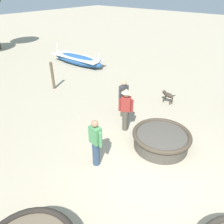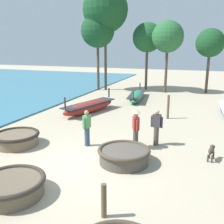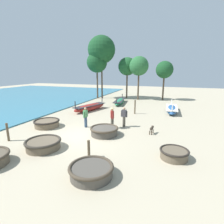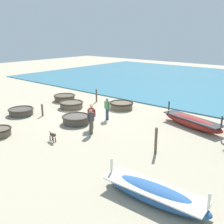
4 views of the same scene
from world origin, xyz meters
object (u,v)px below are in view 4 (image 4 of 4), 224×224
(fisherman_hauling, at_px, (92,114))
(mooring_post_inland, at_px, (156,141))
(fisherman_standing_right, at_px, (107,108))
(long_boat_ochre_hull, at_px, (192,122))
(coracle_front_left, at_px, (121,105))
(mooring_post_shoreline, at_px, (96,96))
(fisherman_standing_left, at_px, (91,121))
(coracle_tilted, at_px, (65,98))
(dog, at_px, (53,135))
(coracle_beside_post, at_px, (21,111))
(coracle_front_right, at_px, (71,105))
(mooring_post_mid_beach, at_px, (42,110))
(coracle_far_right, at_px, (76,119))
(long_boat_red_hull, at_px, (154,193))

(fisherman_hauling, distance_m, mooring_post_inland, 5.15)
(fisherman_standing_right, bearing_deg, long_boat_ochre_hull, 113.96)
(coracle_front_left, bearing_deg, mooring_post_shoreline, -96.12)
(fisherman_standing_left, bearing_deg, mooring_post_shoreline, -139.04)
(coracle_tilted, xyz_separation_m, dog, (6.59, 6.83, 0.07))
(long_boat_ochre_hull, bearing_deg, coracle_beside_post, -62.67)
(coracle_front_left, distance_m, coracle_front_right, 4.13)
(mooring_post_inland, relative_size, mooring_post_mid_beach, 1.54)
(coracle_front_right, xyz_separation_m, dog, (5.37, 4.52, 0.08))
(coracle_tilted, bearing_deg, dog, 46.01)
(dog, height_order, mooring_post_mid_beach, mooring_post_mid_beach)
(coracle_front_right, xyz_separation_m, coracle_far_right, (2.37, 3.17, 0.01))
(coracle_front_left, xyz_separation_m, coracle_beside_post, (6.23, -4.74, -0.02))
(fisherman_hauling, distance_m, fisherman_standing_right, 2.07)
(coracle_beside_post, height_order, mooring_post_inland, mooring_post_inland)
(coracle_front_left, height_order, dog, coracle_front_left)
(coracle_beside_post, distance_m, mooring_post_mid_beach, 1.72)
(mooring_post_mid_beach, bearing_deg, fisherman_standing_right, 120.17)
(dog, xyz_separation_m, mooring_post_shoreline, (-8.21, -4.35, 0.21))
(coracle_front_right, height_order, fisherman_hauling, fisherman_hauling)
(long_boat_red_hull, height_order, dog, long_boat_red_hull)
(coracle_far_right, relative_size, fisherman_standing_left, 1.23)
(coracle_tilted, relative_size, coracle_far_right, 1.01)
(dog, bearing_deg, coracle_beside_post, -105.42)
(long_boat_red_hull, xyz_separation_m, mooring_post_shoreline, (-9.32, -11.66, 0.25))
(coracle_front_right, bearing_deg, mooring_post_inland, 73.09)
(coracle_front_right, height_order, dog, dog)
(fisherman_standing_right, xyz_separation_m, mooring_post_shoreline, (-3.22, -4.09, -0.26))
(coracle_far_right, distance_m, fisherman_hauling, 1.65)
(coracle_front_right, relative_size, mooring_post_shoreline, 1.71)
(fisherman_standing_right, distance_m, mooring_post_inland, 6.13)
(fisherman_standing_right, relative_size, mooring_post_inland, 1.12)
(coracle_front_right, height_order, coracle_beside_post, coracle_front_right)
(fisherman_standing_left, height_order, mooring_post_inland, fisherman_standing_left)
(coracle_tilted, bearing_deg, long_boat_ochre_hull, 93.65)
(coracle_far_right, distance_m, mooring_post_mid_beach, 3.21)
(coracle_front_right, bearing_deg, mooring_post_mid_beach, 0.15)
(fisherman_hauling, xyz_separation_m, mooring_post_inland, (0.58, 5.11, -0.25))
(coracle_front_left, xyz_separation_m, mooring_post_mid_beach, (5.36, -3.27, 0.15))
(long_boat_ochre_hull, xyz_separation_m, mooring_post_shoreline, (-0.86, -9.39, 0.20))
(fisherman_standing_left, xyz_separation_m, dog, (2.24, -0.84, -0.46))
(coracle_front_right, xyz_separation_m, mooring_post_mid_beach, (2.85, 0.01, 0.16))
(fisherman_hauling, bearing_deg, coracle_front_right, -117.06)
(long_boat_red_hull, relative_size, dog, 6.27)
(coracle_front_left, distance_m, fisherman_standing_left, 6.04)
(coracle_tilted, distance_m, coracle_far_right, 6.56)
(coracle_front_left, distance_m, long_boat_red_hull, 12.40)
(coracle_tilted, relative_size, mooring_post_shoreline, 1.69)
(fisherman_hauling, xyz_separation_m, dog, (2.97, -0.17, -0.59))
(fisherman_standing_right, bearing_deg, long_boat_red_hull, 51.16)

